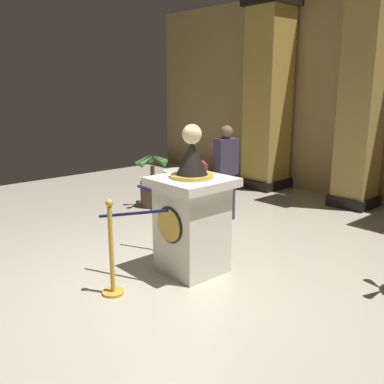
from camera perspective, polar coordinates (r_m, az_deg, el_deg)
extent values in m
plane|color=#B2A893|center=(5.31, -4.92, -10.92)|extent=(12.31, 12.31, 0.00)
cube|color=tan|center=(8.99, 23.06, 11.66)|extent=(12.31, 0.16, 4.09)
cube|color=silver|center=(5.25, 0.00, -4.89)|extent=(0.68, 0.68, 1.07)
cube|color=silver|center=(5.10, 0.00, 1.33)|extent=(0.84, 0.84, 0.10)
cylinder|color=gold|center=(5.00, -3.02, -4.36)|extent=(0.39, 0.03, 0.39)
cylinder|color=black|center=(5.00, -2.93, -4.34)|extent=(0.43, 0.01, 0.43)
cylinder|color=gold|center=(5.08, 0.00, 2.10)|extent=(0.51, 0.51, 0.04)
cone|color=black|center=(5.04, 0.00, 4.52)|extent=(0.37, 0.37, 0.39)
cylinder|color=gold|center=(5.02, 0.00, 6.61)|extent=(0.03, 0.03, 0.06)
sphere|color=beige|center=(5.01, 0.00, 7.58)|extent=(0.23, 0.23, 0.23)
cylinder|color=gold|center=(6.42, -1.32, -6.26)|extent=(0.24, 0.24, 0.03)
cylinder|color=gold|center=(6.27, -1.34, -2.21)|extent=(0.05, 0.05, 0.97)
sphere|color=gold|center=(6.15, -1.37, 2.52)|extent=(0.08, 0.08, 0.08)
cylinder|color=gold|center=(4.96, -10.25, -12.78)|extent=(0.24, 0.24, 0.03)
cylinder|color=gold|center=(4.77, -10.49, -7.62)|extent=(0.05, 0.05, 0.99)
sphere|color=gold|center=(4.60, -10.79, -1.42)|extent=(0.08, 0.08, 0.08)
cylinder|color=#141947|center=(5.80, -3.22, -0.46)|extent=(0.84, 0.42, 0.22)
cylinder|color=#141947|center=(5.03, -7.80, -2.80)|extent=(0.84, 0.42, 0.22)
sphere|color=#141947|center=(5.44, -5.32, -2.47)|extent=(0.04, 0.04, 0.04)
cube|color=black|center=(9.88, 9.46, 1.27)|extent=(0.88, 0.88, 0.20)
cube|color=gold|center=(9.66, 9.90, 12.13)|extent=(0.76, 0.76, 3.93)
cube|color=black|center=(9.79, 10.40, 23.22)|extent=(0.92, 0.92, 0.16)
cube|color=black|center=(8.76, 20.33, -1.04)|extent=(0.73, 0.73, 0.20)
cube|color=tan|center=(8.50, 21.40, 11.19)|extent=(0.64, 0.64, 3.93)
cylinder|color=#4C3828|center=(8.19, -5.12, -0.21)|extent=(0.47, 0.47, 0.48)
cylinder|color=brown|center=(8.10, -5.18, 2.42)|extent=(0.08, 0.08, 0.29)
cone|color=#387533|center=(7.95, -4.38, 4.16)|extent=(0.34, 0.17, 0.22)
cone|color=#387533|center=(8.13, -4.26, 4.38)|extent=(0.13, 0.33, 0.25)
cone|color=#387533|center=(8.21, -5.38, 4.45)|extent=(0.32, 0.25, 0.26)
cone|color=#387533|center=(8.08, -6.33, 4.28)|extent=(0.28, 0.28, 0.30)
cone|color=#387533|center=(7.94, -5.96, 4.11)|extent=(0.15, 0.33, 0.25)
cube|color=#383347|center=(7.33, 4.38, -0.64)|extent=(0.24, 0.31, 0.78)
cube|color=#383347|center=(7.19, 4.48, 4.66)|extent=(0.29, 0.40, 0.59)
sphere|color=brown|center=(7.14, 4.54, 7.83)|extent=(0.21, 0.21, 0.21)
cylinder|color=#332D28|center=(7.97, -1.56, -2.21)|extent=(0.42, 0.42, 0.03)
cylinder|color=#332D28|center=(7.89, -1.58, 0.19)|extent=(0.06, 0.06, 0.72)
cylinder|color=silver|center=(7.81, -1.60, 2.74)|extent=(0.60, 0.60, 0.03)
cylinder|color=black|center=(7.55, -1.09, -1.47)|extent=(0.03, 0.03, 0.45)
cylinder|color=black|center=(7.25, -0.76, -2.13)|extent=(0.03, 0.03, 0.45)
cylinder|color=black|center=(7.60, 1.30, -1.38)|extent=(0.03, 0.03, 0.45)
cylinder|color=black|center=(7.30, 1.73, -2.03)|extent=(0.03, 0.03, 0.45)
cube|color=maroon|center=(7.36, 0.30, 0.17)|extent=(0.55, 0.55, 0.06)
cube|color=maroon|center=(7.33, 1.61, 2.15)|extent=(0.36, 0.26, 0.45)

